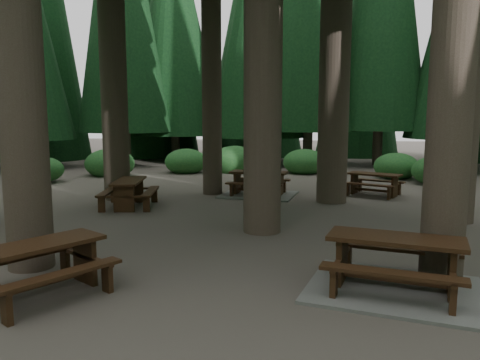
% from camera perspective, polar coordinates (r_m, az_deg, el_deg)
% --- Properties ---
extents(ground, '(80.00, 80.00, 0.00)m').
position_cam_1_polar(ground, '(10.62, -1.77, -6.34)').
color(ground, '#594F48').
rests_on(ground, ground).
extents(picnic_table_a, '(2.84, 2.50, 0.84)m').
position_cam_1_polar(picnic_table_a, '(7.43, 18.29, -10.65)').
color(picnic_table_a, gray).
rests_on(picnic_table_a, ground).
extents(picnic_table_b, '(1.81, 2.08, 0.79)m').
position_cam_1_polar(picnic_table_b, '(13.72, -13.37, -1.08)').
color(picnic_table_b, '#371C10').
rests_on(picnic_table_b, ground).
extents(picnic_table_c, '(2.55, 2.19, 0.80)m').
position_cam_1_polar(picnic_table_c, '(15.32, 2.29, -0.89)').
color(picnic_table_c, gray).
rests_on(picnic_table_c, ground).
extents(picnic_table_d, '(2.08, 1.92, 0.73)m').
position_cam_1_polar(picnic_table_d, '(15.94, 16.03, -0.09)').
color(picnic_table_d, '#371C10').
rests_on(picnic_table_d, ground).
extents(picnic_table_e, '(2.19, 2.32, 0.79)m').
position_cam_1_polar(picnic_table_e, '(7.43, -23.34, -9.05)').
color(picnic_table_e, '#371C10').
rests_on(picnic_table_e, ground).
extents(shrub_ring, '(23.86, 24.64, 1.49)m').
position_cam_1_polar(shrub_ring, '(11.13, 2.58, -3.56)').
color(shrub_ring, '#21622E').
rests_on(shrub_ring, ground).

